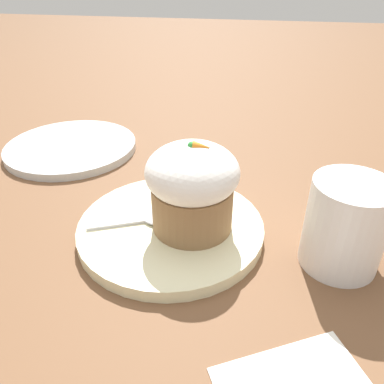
% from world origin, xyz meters
% --- Properties ---
extents(ground_plane, '(4.00, 4.00, 0.00)m').
position_xyz_m(ground_plane, '(0.00, 0.00, 0.00)').
color(ground_plane, brown).
extents(dessert_plate, '(0.23, 0.23, 0.02)m').
position_xyz_m(dessert_plate, '(0.00, 0.00, 0.01)').
color(dessert_plate, beige).
rests_on(dessert_plate, ground_plane).
extents(carrot_cake, '(0.11, 0.11, 0.11)m').
position_xyz_m(carrot_cake, '(0.03, -0.00, 0.07)').
color(carrot_cake, olive).
rests_on(carrot_cake, dessert_plate).
extents(spoon, '(0.12, 0.07, 0.01)m').
position_xyz_m(spoon, '(-0.02, 0.00, 0.02)').
color(spoon, silver).
rests_on(spoon, dessert_plate).
extents(coffee_cup, '(0.12, 0.09, 0.10)m').
position_xyz_m(coffee_cup, '(0.20, -0.02, 0.05)').
color(coffee_cup, white).
rests_on(coffee_cup, ground_plane).
extents(side_plate, '(0.23, 0.23, 0.01)m').
position_xyz_m(side_plate, '(-0.23, 0.20, 0.01)').
color(side_plate, silver).
rests_on(side_plate, ground_plane).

